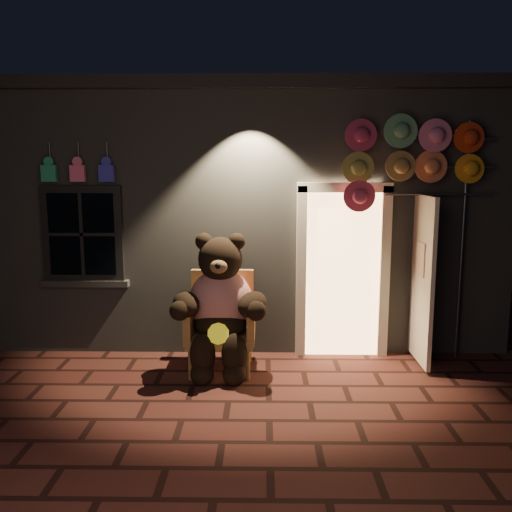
{
  "coord_description": "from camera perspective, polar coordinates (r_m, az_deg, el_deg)",
  "views": [
    {
      "loc": [
        0.36,
        -5.23,
        2.37
      ],
      "look_at": [
        0.27,
        1.0,
        1.35
      ],
      "focal_mm": 38.0,
      "sensor_mm": 36.0,
      "label": 1
    }
  ],
  "objects": [
    {
      "name": "shop_building",
      "position": [
        9.25,
        -1.4,
        5.37
      ],
      "size": [
        7.3,
        5.95,
        3.51
      ],
      "color": "slate",
      "rests_on": "ground"
    },
    {
      "name": "hat_rack",
      "position": [
        6.74,
        16.14,
        9.7
      ],
      "size": [
        1.8,
        0.22,
        2.94
      ],
      "color": "#59595E",
      "rests_on": "ground"
    },
    {
      "name": "ground",
      "position": [
        5.75,
        -2.94,
        -15.05
      ],
      "size": [
        60.0,
        60.0,
        0.0
      ],
      "primitive_type": "plane",
      "color": "#4F241E",
      "rests_on": "ground"
    },
    {
      "name": "teddy_bear",
      "position": [
        6.27,
        -3.79,
        -5.2
      ],
      "size": [
        1.2,
        0.92,
        1.64
      ],
      "rotation": [
        0.0,
        0.0,
        -0.0
      ],
      "color": "red",
      "rests_on": "ground"
    },
    {
      "name": "wicker_armchair",
      "position": [
        6.47,
        -3.66,
        -6.84
      ],
      "size": [
        0.8,
        0.71,
        1.15
      ],
      "rotation": [
        0.0,
        0.0,
        -0.0
      ],
      "color": "#AB7542",
      "rests_on": "ground"
    }
  ]
}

